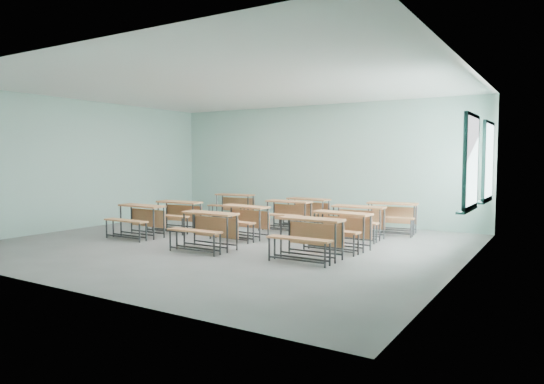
{
  "coord_description": "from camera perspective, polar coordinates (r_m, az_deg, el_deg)",
  "views": [
    {
      "loc": [
        5.89,
        -7.97,
        1.75
      ],
      "look_at": [
        0.26,
        1.2,
        1.0
      ],
      "focal_mm": 32.0,
      "sensor_mm": 36.0,
      "label": 1
    }
  ],
  "objects": [
    {
      "name": "desk_unit_r1c0",
      "position": [
        11.83,
        -11.16,
        -2.25
      ],
      "size": [
        1.19,
        0.84,
        0.71
      ],
      "rotation": [
        0.0,
        0.0,
        0.06
      ],
      "color": "#C37746",
      "rests_on": "ground"
    },
    {
      "name": "room",
      "position": [
        9.89,
        -4.44,
        3.1
      ],
      "size": [
        9.04,
        8.04,
        3.24
      ],
      "color": "gray",
      "rests_on": "ground"
    },
    {
      "name": "desk_unit_r2c2",
      "position": [
        10.66,
        9.96,
        -2.91
      ],
      "size": [
        1.17,
        0.81,
        0.71
      ],
      "rotation": [
        0.0,
        0.0,
        0.04
      ],
      "color": "#C37746",
      "rests_on": "ground"
    },
    {
      "name": "desk_unit_r0c2",
      "position": [
        8.4,
        4.32,
        -4.72
      ],
      "size": [
        1.14,
        0.77,
        0.71
      ],
      "rotation": [
        0.0,
        0.0,
        0.0
      ],
      "color": "#C37746",
      "rests_on": "ground"
    },
    {
      "name": "desk_unit_r2c1",
      "position": [
        11.78,
        1.75,
        -2.2
      ],
      "size": [
        1.15,
        0.77,
        0.71
      ],
      "rotation": [
        0.0,
        0.0,
        -0.01
      ],
      "color": "#C37746",
      "rests_on": "ground"
    },
    {
      "name": "desk_unit_r3c0",
      "position": [
        13.97,
        -4.61,
        -1.24
      ],
      "size": [
        1.2,
        0.86,
        0.71
      ],
      "rotation": [
        0.0,
        0.0,
        0.08
      ],
      "color": "#C37746",
      "rests_on": "ground"
    },
    {
      "name": "desk_unit_r1c1",
      "position": [
        10.56,
        -3.56,
        -2.92
      ],
      "size": [
        1.2,
        0.85,
        0.71
      ],
      "rotation": [
        0.0,
        0.0,
        -0.08
      ],
      "color": "#C37746",
      "rests_on": "ground"
    },
    {
      "name": "desk_unit_r3c2",
      "position": [
        11.6,
        13.86,
        -2.41
      ],
      "size": [
        1.22,
        0.89,
        0.71
      ],
      "rotation": [
        0.0,
        0.0,
        0.11
      ],
      "color": "#C37746",
      "rests_on": "ground"
    },
    {
      "name": "desk_unit_r3c1",
      "position": [
        12.5,
        4.04,
        -1.85
      ],
      "size": [
        1.21,
        0.87,
        0.71
      ],
      "rotation": [
        0.0,
        0.0,
        -0.09
      ],
      "color": "#C37746",
      "rests_on": "ground"
    },
    {
      "name": "desk_unit_r0c0",
      "position": [
        11.11,
        -15.44,
        -2.72
      ],
      "size": [
        1.16,
        0.79,
        0.71
      ],
      "rotation": [
        0.0,
        0.0,
        -0.02
      ],
      "color": "#C37746",
      "rests_on": "ground"
    },
    {
      "name": "desk_unit_r1c2",
      "position": [
        9.37,
        7.96,
        -3.84
      ],
      "size": [
        1.2,
        0.85,
        0.71
      ],
      "rotation": [
        0.0,
        0.0,
        -0.08
      ],
      "color": "#C37746",
      "rests_on": "ground"
    },
    {
      "name": "desk_unit_r0c1",
      "position": [
        9.35,
        -7.7,
        -3.86
      ],
      "size": [
        1.15,
        0.77,
        0.71
      ],
      "rotation": [
        0.0,
        0.0,
        0.0
      ],
      "color": "#C37746",
      "rests_on": "ground"
    }
  ]
}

